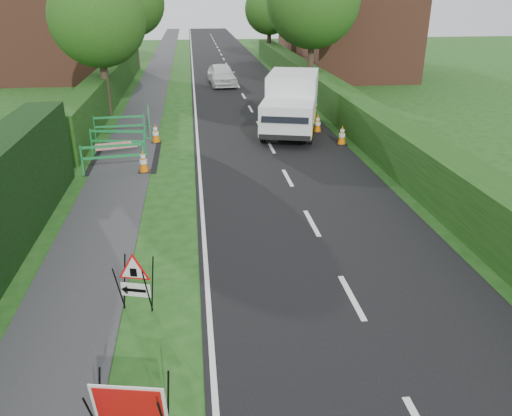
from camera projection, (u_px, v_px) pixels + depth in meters
ground at (231, 340)px, 8.77m from camera, size 120.00×120.00×0.00m
road_surface at (227, 66)px, 40.89m from camera, size 6.00×90.00×0.02m
footpath at (159, 67)px, 40.26m from camera, size 2.00×90.00×0.02m
hedge_west_far at (112, 100)px, 28.20m from camera, size 1.00×24.00×1.80m
hedge_east at (339, 118)px, 24.07m from camera, size 1.20×50.00×1.50m
house_west at (48, 35)px, 33.75m from camera, size 7.50×7.40×7.88m
house_east_a at (357, 34)px, 34.35m from camera, size 7.50×7.40×7.88m
house_east_b at (321, 23)px, 47.19m from camera, size 7.50×7.40×7.88m
tree_nw at (98, 19)px, 22.82m from camera, size 4.40×4.40×6.70m
tree_ne at (313, 0)px, 27.45m from camera, size 5.20×5.20×7.79m
tree_fw at (132, 3)px, 37.24m from camera, size 4.80×4.80×7.24m
tree_fe at (269, 9)px, 42.38m from camera, size 4.20×4.20×6.33m
red_rect_sign at (129, 406)px, 6.72m from camera, size 1.10×0.80×0.86m
triangle_sign at (133, 278)px, 9.29m from camera, size 0.88×0.88×1.04m
works_van at (291, 102)px, 21.31m from camera, size 3.38×5.61×2.40m
traffic_cone_0 at (342, 135)px, 19.80m from camera, size 0.38×0.38×0.79m
traffic_cone_1 at (318, 123)px, 21.55m from camera, size 0.38×0.38×0.79m
traffic_cone_2 at (313, 110)px, 23.97m from camera, size 0.38×0.38×0.79m
traffic_cone_3 at (143, 161)px, 16.74m from camera, size 0.38×0.38×0.79m
traffic_cone_4 at (156, 133)px, 20.04m from camera, size 0.38×0.38×0.79m
ped_barrier_0 at (113, 154)px, 16.64m from camera, size 2.09×0.61×1.00m
ped_barrier_1 at (118, 139)px, 18.36m from camera, size 2.09×0.71×1.00m
ped_barrier_2 at (119, 124)px, 20.42m from camera, size 2.08×0.48×1.00m
ped_barrier_3 at (149, 118)px, 21.37m from camera, size 0.53×2.08×1.00m
redwhite_plank at (118, 157)px, 18.40m from camera, size 1.47×0.40×0.25m
hatchback_car at (222, 75)px, 32.23m from camera, size 1.88×4.08×1.36m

